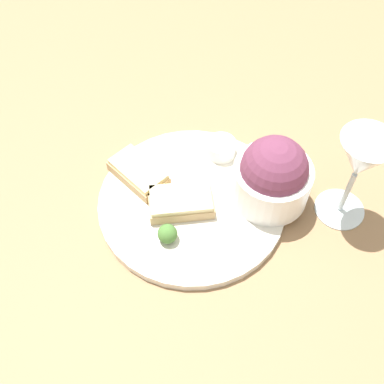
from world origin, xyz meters
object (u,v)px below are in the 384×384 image
object	(u,v)px
salad_bowl	(273,176)
cheese_toast_near	(181,202)
sauce_ramekin	(219,147)
cheese_toast_far	(138,173)
wine_glass	(360,162)

from	to	relation	value
salad_bowl	cheese_toast_near	world-z (taller)	salad_bowl
sauce_ramekin	cheese_toast_far	size ratio (longest dim) A/B	0.45
sauce_ramekin	cheese_toast_near	bearing A→B (deg)	87.63
sauce_ramekin	cheese_toast_near	world-z (taller)	same
cheese_toast_near	salad_bowl	bearing A→B (deg)	-143.91
cheese_toast_far	wine_glass	size ratio (longest dim) A/B	0.66
sauce_ramekin	wine_glass	xyz separation A→B (m)	(-0.21, 0.01, 0.09)
cheese_toast_far	wine_glass	bearing A→B (deg)	-162.47
sauce_ramekin	wine_glass	world-z (taller)	wine_glass
cheese_toast_far	cheese_toast_near	bearing A→B (deg)	167.47
cheese_toast_near	wine_glass	distance (m)	0.26
cheese_toast_near	wine_glass	world-z (taller)	wine_glass
cheese_toast_far	sauce_ramekin	bearing A→B (deg)	-130.82
sauce_ramekin	wine_glass	size ratio (longest dim) A/B	0.30
salad_bowl	cheese_toast_far	xyz separation A→B (m)	(0.19, 0.06, -0.04)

